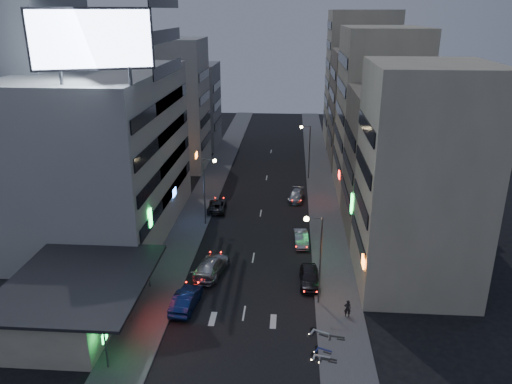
# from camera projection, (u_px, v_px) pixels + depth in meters

# --- Properties ---
(ground) EXTENTS (180.00, 180.00, 0.00)m
(ground) POSITION_uv_depth(u_px,v_px,m) (239.00, 343.00, 38.14)
(ground) COLOR black
(ground) RESTS_ON ground
(sidewalk_left) EXTENTS (4.00, 120.00, 0.12)m
(sidewalk_left) POSITION_uv_depth(u_px,v_px,m) (203.00, 200.00, 66.76)
(sidewalk_left) COLOR #4C4C4F
(sidewalk_left) RESTS_ON ground
(sidewalk_right) EXTENTS (4.00, 120.00, 0.12)m
(sidewalk_right) POSITION_uv_depth(u_px,v_px,m) (323.00, 203.00, 65.66)
(sidewalk_right) COLOR #4C4C4F
(sidewalk_right) RESTS_ON ground
(food_court) EXTENTS (11.00, 13.00, 3.88)m
(food_court) POSITION_uv_depth(u_px,v_px,m) (70.00, 299.00, 40.28)
(food_court) COLOR beige
(food_court) RESTS_ON ground
(white_building) EXTENTS (14.00, 24.00, 18.00)m
(white_building) POSITION_uv_depth(u_px,v_px,m) (104.00, 154.00, 54.94)
(white_building) COLOR #ABABA6
(white_building) RESTS_ON ground
(grey_tower) EXTENTS (10.00, 14.00, 34.00)m
(grey_tower) POSITION_uv_depth(u_px,v_px,m) (27.00, 76.00, 55.61)
(grey_tower) COLOR gray
(grey_tower) RESTS_ON ground
(shophouse_near) EXTENTS (10.00, 11.00, 20.00)m
(shophouse_near) POSITION_uv_depth(u_px,v_px,m) (421.00, 180.00, 43.50)
(shophouse_near) COLOR beige
(shophouse_near) RESTS_ON ground
(shophouse_mid) EXTENTS (11.00, 12.00, 16.00)m
(shophouse_mid) POSITION_uv_depth(u_px,v_px,m) (399.00, 164.00, 54.93)
(shophouse_mid) COLOR gray
(shophouse_mid) RESTS_ON ground
(shophouse_far) EXTENTS (10.00, 14.00, 22.00)m
(shophouse_far) POSITION_uv_depth(u_px,v_px,m) (378.00, 114.00, 66.10)
(shophouse_far) COLOR beige
(shophouse_far) RESTS_ON ground
(far_left_a) EXTENTS (11.00, 10.00, 20.00)m
(far_left_a) POSITION_uv_depth(u_px,v_px,m) (170.00, 105.00, 77.90)
(far_left_a) COLOR #ABABA6
(far_left_a) RESTS_ON ground
(far_left_b) EXTENTS (12.00, 10.00, 15.00)m
(far_left_b) POSITION_uv_depth(u_px,v_px,m) (185.00, 106.00, 90.97)
(far_left_b) COLOR gray
(far_left_b) RESTS_ON ground
(far_right_a) EXTENTS (11.00, 12.00, 18.00)m
(far_right_a) POSITION_uv_depth(u_px,v_px,m) (366.00, 108.00, 80.80)
(far_right_a) COLOR gray
(far_right_a) RESTS_ON ground
(far_right_b) EXTENTS (12.00, 12.00, 24.00)m
(far_right_b) POSITION_uv_depth(u_px,v_px,m) (360.00, 78.00, 92.85)
(far_right_b) COLOR beige
(far_right_b) RESTS_ON ground
(billboard) EXTENTS (9.52, 3.75, 6.20)m
(billboard) POSITION_uv_depth(u_px,v_px,m) (91.00, 40.00, 40.92)
(billboard) COLOR #595B60
(billboard) RESTS_ON white_building
(street_lamp_right_near) EXTENTS (1.60, 0.44, 8.02)m
(street_lamp_right_near) POSITION_uv_depth(u_px,v_px,m) (316.00, 247.00, 41.51)
(street_lamp_right_near) COLOR #595B60
(street_lamp_right_near) RESTS_ON sidewalk_right
(street_lamp_left) EXTENTS (1.60, 0.44, 8.02)m
(street_lamp_left) POSITION_uv_depth(u_px,v_px,m) (207.00, 182.00, 57.30)
(street_lamp_left) COLOR #595B60
(street_lamp_left) RESTS_ON sidewalk_left
(street_lamp_right_far) EXTENTS (1.60, 0.44, 8.02)m
(street_lamp_right_far) POSITION_uv_depth(u_px,v_px,m) (307.00, 144.00, 73.35)
(street_lamp_right_far) COLOR #595B60
(street_lamp_right_far) RESTS_ON sidewalk_right
(parked_car_right_near) EXTENTS (1.89, 4.53, 1.53)m
(parked_car_right_near) POSITION_uv_depth(u_px,v_px,m) (310.00, 277.00, 46.03)
(parked_car_right_near) COLOR #242328
(parked_car_right_near) RESTS_ON ground
(parked_car_right_mid) EXTENTS (1.75, 4.19, 1.35)m
(parked_car_right_mid) POSITION_uv_depth(u_px,v_px,m) (301.00, 239.00, 53.99)
(parked_car_right_mid) COLOR #AAAFB3
(parked_car_right_mid) RESTS_ON ground
(parked_car_left) EXTENTS (2.41, 4.82, 1.31)m
(parked_car_left) POSITION_uv_depth(u_px,v_px,m) (217.00, 206.00, 63.11)
(parked_car_left) COLOR #292A2E
(parked_car_left) RESTS_ON ground
(parked_car_right_far) EXTENTS (2.31, 4.64, 1.30)m
(parked_car_right_far) POSITION_uv_depth(u_px,v_px,m) (296.00, 196.00, 66.48)
(parked_car_right_far) COLOR #989CA0
(parked_car_right_far) RESTS_ON ground
(road_car_blue) EXTENTS (2.16, 4.96, 1.59)m
(road_car_blue) POSITION_uv_depth(u_px,v_px,m) (186.00, 300.00, 42.40)
(road_car_blue) COLOR navy
(road_car_blue) RESTS_ON ground
(road_car_silver) EXTENTS (3.33, 6.12, 1.68)m
(road_car_silver) POSITION_uv_depth(u_px,v_px,m) (211.00, 266.00, 47.83)
(road_car_silver) COLOR #A7ABB0
(road_car_silver) RESTS_ON ground
(person) EXTENTS (0.56, 0.37, 1.53)m
(person) POSITION_uv_depth(u_px,v_px,m) (348.00, 308.00, 40.99)
(person) COLOR black
(person) RESTS_ON sidewalk_right
(scooter_black_a) EXTENTS (1.00, 1.85, 1.08)m
(scooter_black_a) POSITION_uv_depth(u_px,v_px,m) (338.00, 354.00, 35.97)
(scooter_black_a) COLOR black
(scooter_black_a) RESTS_ON sidewalk_right
(scooter_silver_a) EXTENTS (1.01, 1.94, 1.13)m
(scooter_silver_a) POSITION_uv_depth(u_px,v_px,m) (331.00, 351.00, 36.24)
(scooter_silver_a) COLOR #B3B7BB
(scooter_silver_a) RESTS_ON sidewalk_right
(scooter_blue) EXTENTS (1.20, 1.82, 1.06)m
(scooter_blue) POSITION_uv_depth(u_px,v_px,m) (333.00, 345.00, 36.87)
(scooter_blue) COLOR navy
(scooter_blue) RESTS_ON sidewalk_right
(scooter_black_b) EXTENTS (0.86, 1.81, 1.06)m
(scooter_black_b) POSITION_uv_depth(u_px,v_px,m) (345.00, 331.00, 38.45)
(scooter_black_b) COLOR black
(scooter_black_b) RESTS_ON sidewalk_right
(scooter_silver_b) EXTENTS (1.44, 2.14, 1.25)m
(scooter_silver_b) POSITION_uv_depth(u_px,v_px,m) (330.00, 327.00, 38.83)
(scooter_silver_b) COLOR #AEB0B6
(scooter_silver_b) RESTS_ON sidewalk_right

